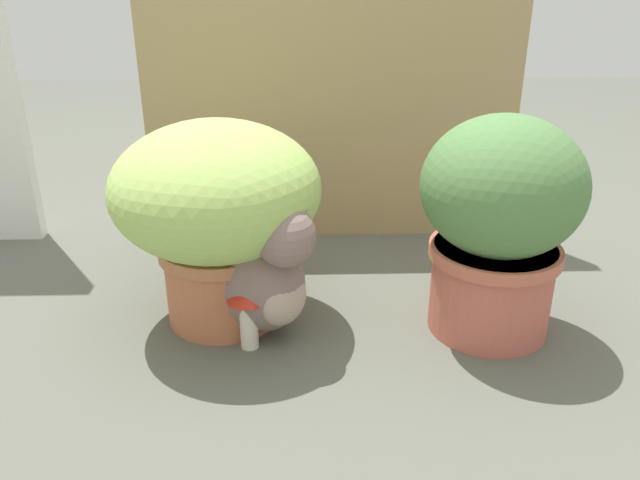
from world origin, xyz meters
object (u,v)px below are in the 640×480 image
Objects in this scene: leafy_planter at (499,218)px; cat at (256,272)px; grass_planter at (217,207)px; mushroom_ornament_red at (248,304)px.

leafy_planter reaches higher than cat.
cat is at bearing -31.22° from grass_planter.
mushroom_ornament_red is (-0.46, -0.06, -0.14)m from leafy_planter.
cat reaches higher than mushroom_ornament_red.
mushroom_ornament_red is at bearing -62.30° from grass_planter.
leafy_planter is 1.17× the size of cat.
leafy_planter is 0.46m from cat.
leafy_planter is 0.49m from mushroom_ornament_red.
mushroom_ornament_red is (-0.01, -0.07, -0.03)m from cat.
cat is 0.08m from mushroom_ornament_red.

